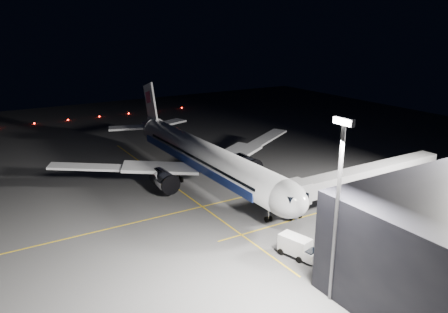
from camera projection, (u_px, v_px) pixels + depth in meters
ground at (205, 182)px, 84.63m from camera, size 200.00×200.00×0.00m
guide_line_main at (232, 199)px, 76.45m from camera, size 0.25×80.00×0.01m
guide_line_cross at (177, 188)px, 81.66m from camera, size 70.00×0.25×0.01m
guide_line_side at (323, 211)px, 71.60m from camera, size 0.25×40.00×0.01m
airliner at (202, 156)px, 84.01m from camera, size 61.48×54.22×16.64m
jet_bridge at (360, 177)px, 74.25m from camera, size 3.60×34.40×6.30m
floodlight_mast_south at (338, 196)px, 45.32m from camera, size 2.40×0.67×20.70m
taxiway_lights at (99, 117)px, 143.46m from camera, size 0.44×60.44×0.44m
service_truck at (298, 247)px, 57.21m from camera, size 5.79×3.48×2.78m
baggage_tug at (232, 161)px, 95.71m from camera, size 2.11×1.70×1.52m
safety_cone_a at (239, 186)px, 81.66m from camera, size 0.44×0.44×0.66m
safety_cone_b at (229, 167)px, 92.87m from camera, size 0.38×0.38×0.56m
safety_cone_c at (229, 171)px, 90.54m from camera, size 0.39×0.39×0.58m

